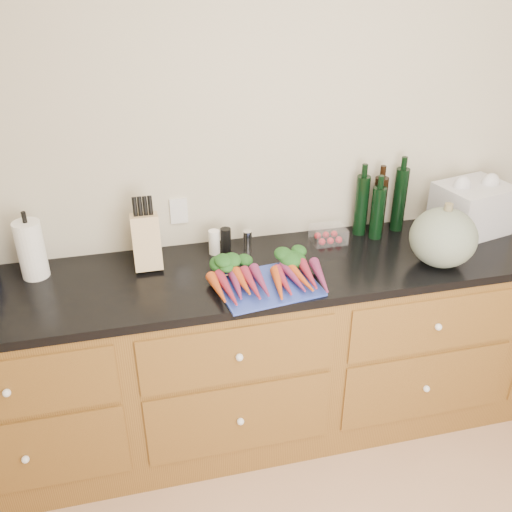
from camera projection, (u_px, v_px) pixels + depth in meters
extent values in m
cube|color=beige|center=(302.00, 161.00, 2.69)|extent=(4.10, 0.05, 2.60)
cube|color=brown|center=(315.00, 346.00, 2.83)|extent=(3.60, 0.60, 0.90)
cube|color=brown|center=(7.00, 390.00, 2.17)|extent=(0.82, 0.01, 0.28)
sphere|color=white|center=(7.00, 393.00, 2.15)|extent=(0.03, 0.03, 0.03)
cube|color=brown|center=(26.00, 456.00, 2.34)|extent=(0.82, 0.01, 0.38)
sphere|color=white|center=(25.00, 459.00, 2.33)|extent=(0.03, 0.03, 0.03)
cube|color=brown|center=(239.00, 355.00, 2.35)|extent=(0.82, 0.01, 0.28)
sphere|color=white|center=(239.00, 357.00, 2.33)|extent=(0.03, 0.03, 0.03)
cube|color=brown|center=(240.00, 419.00, 2.52)|extent=(0.82, 0.01, 0.38)
sphere|color=white|center=(241.00, 422.00, 2.51)|extent=(0.03, 0.03, 0.03)
cube|color=brown|center=(437.00, 325.00, 2.53)|extent=(0.82, 0.01, 0.28)
sphere|color=white|center=(438.00, 327.00, 2.52)|extent=(0.03, 0.03, 0.03)
cube|color=brown|center=(425.00, 386.00, 2.71)|extent=(0.82, 0.01, 0.38)
sphere|color=white|center=(426.00, 389.00, 2.69)|extent=(0.03, 0.03, 0.03)
cube|color=black|center=(320.00, 264.00, 2.60)|extent=(3.64, 0.62, 0.04)
cube|color=#2C42B0|center=(267.00, 286.00, 2.39)|extent=(0.45, 0.36, 0.01)
cone|color=#CB4A17|center=(219.00, 289.00, 2.32)|extent=(0.05, 0.22, 0.05)
cone|color=maroon|center=(227.00, 288.00, 2.33)|extent=(0.05, 0.22, 0.05)
cone|color=#7D2756|center=(236.00, 287.00, 2.33)|extent=(0.05, 0.22, 0.05)
cone|color=#CB4A17|center=(244.00, 286.00, 2.34)|extent=(0.05, 0.22, 0.05)
cone|color=maroon|center=(253.00, 285.00, 2.35)|extent=(0.05, 0.22, 0.05)
cone|color=#7D2756|center=(261.00, 283.00, 2.35)|extent=(0.05, 0.22, 0.05)
ellipsoid|color=#174519|center=(232.00, 264.00, 2.47)|extent=(0.22, 0.13, 0.07)
cone|color=#CB4A17|center=(276.00, 281.00, 2.37)|extent=(0.05, 0.22, 0.05)
cone|color=maroon|center=(285.00, 280.00, 2.38)|extent=(0.05, 0.22, 0.05)
cone|color=#7D2756|center=(293.00, 279.00, 2.38)|extent=(0.05, 0.22, 0.05)
cone|color=#CB4A17|center=(301.00, 278.00, 2.39)|extent=(0.05, 0.22, 0.05)
cone|color=maroon|center=(309.00, 277.00, 2.40)|extent=(0.05, 0.22, 0.05)
cone|color=#7D2756|center=(317.00, 276.00, 2.40)|extent=(0.05, 0.22, 0.05)
ellipsoid|color=#174519|center=(286.00, 258.00, 2.52)|extent=(0.22, 0.13, 0.07)
ellipsoid|color=#5B6A59|center=(443.00, 238.00, 2.50)|extent=(0.29, 0.29, 0.26)
cylinder|color=white|center=(31.00, 250.00, 2.41)|extent=(0.11, 0.11, 0.26)
cube|color=tan|center=(146.00, 241.00, 2.50)|extent=(0.12, 0.12, 0.24)
cylinder|color=white|center=(214.00, 242.00, 2.62)|extent=(0.05, 0.05, 0.12)
cylinder|color=black|center=(226.00, 240.00, 2.63)|extent=(0.05, 0.05, 0.12)
cylinder|color=white|center=(247.00, 240.00, 2.66)|extent=(0.04, 0.04, 0.10)
cube|color=white|center=(328.00, 234.00, 2.74)|extent=(0.16, 0.13, 0.07)
cylinder|color=black|center=(361.00, 205.00, 2.76)|extent=(0.07, 0.07, 0.30)
cylinder|color=black|center=(379.00, 204.00, 2.80)|extent=(0.07, 0.07, 0.28)
cylinder|color=black|center=(399.00, 200.00, 2.80)|extent=(0.07, 0.07, 0.32)
cylinder|color=black|center=(377.00, 213.00, 2.73)|extent=(0.07, 0.07, 0.26)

